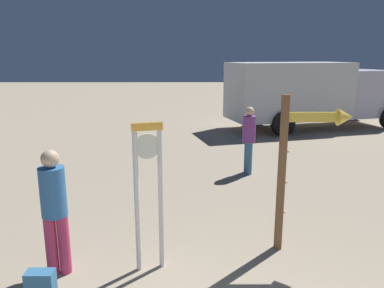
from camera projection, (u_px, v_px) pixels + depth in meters
standing_clock at (148, 184)px, 5.02m from camera, size 0.41×0.19×2.08m
arrow_sign at (306, 149)px, 5.48m from camera, size 1.03×0.25×2.38m
person_near_clock at (54, 206)px, 4.95m from camera, size 0.33×0.33×1.74m
backpack at (41, 287)px, 4.53m from camera, size 0.33×0.23×0.41m
person_distant at (249, 137)px, 9.32m from camera, size 0.32×0.32×1.70m
box_truck_near at (307, 92)px, 15.14m from camera, size 7.21×4.03×2.65m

